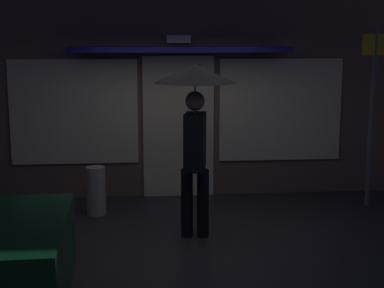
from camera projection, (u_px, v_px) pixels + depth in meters
ground_plane at (191, 242)px, 7.14m from camera, size 18.00×18.00×0.00m
building_facade at (178, 64)px, 9.06m from camera, size 8.79×1.00×4.17m
person_with_umbrella at (195, 105)px, 7.06m from camera, size 1.00×1.00×2.14m
street_sign_post at (372, 107)px, 8.44m from camera, size 0.40×0.07×2.62m
sidewalk_bollard at (96, 191)px, 8.21m from camera, size 0.27×0.27×0.68m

